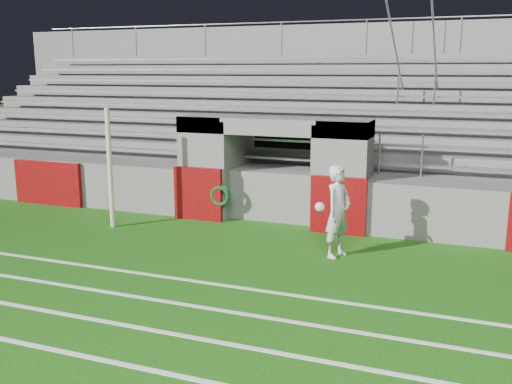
% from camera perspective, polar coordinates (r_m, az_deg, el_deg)
% --- Properties ---
extents(ground, '(90.00, 90.00, 0.00)m').
position_cam_1_polar(ground, '(11.34, -4.21, -7.16)').
color(ground, '#18500D').
rests_on(ground, ground).
extents(field_post, '(0.12, 0.12, 2.87)m').
position_cam_1_polar(field_post, '(14.01, -14.39, 2.28)').
color(field_post, beige).
rests_on(field_post, ground).
extents(stadium_structure, '(26.00, 8.48, 5.42)m').
position_cam_1_polar(stadium_structure, '(18.38, 6.28, 5.01)').
color(stadium_structure, '#5E5B59').
rests_on(stadium_structure, ground).
extents(goalkeeper_with_ball, '(0.77, 0.80, 1.89)m').
position_cam_1_polar(goalkeeper_with_ball, '(11.61, 8.20, -1.93)').
color(goalkeeper_with_ball, silver).
rests_on(goalkeeper_with_ball, ground).
extents(hose_coil, '(0.55, 0.15, 0.57)m').
position_cam_1_polar(hose_coil, '(14.19, -3.59, -0.31)').
color(hose_coil, '#0D4515').
rests_on(hose_coil, ground).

